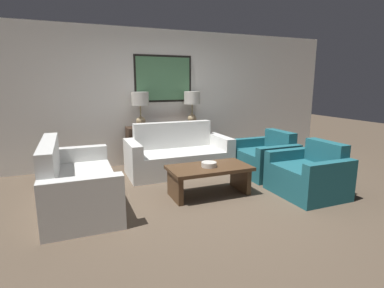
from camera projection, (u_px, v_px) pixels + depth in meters
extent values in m
plane|color=brown|center=(215.00, 202.00, 4.16)|extent=(20.00, 20.00, 0.00)
cube|color=silver|center=(163.00, 98.00, 6.11)|extent=(7.76, 0.10, 2.65)
cube|color=black|center=(163.00, 79.00, 5.98)|extent=(1.18, 0.01, 0.92)
cube|color=#4C7F56|center=(164.00, 79.00, 5.98)|extent=(1.10, 0.02, 0.84)
cube|color=#332319|center=(168.00, 145.00, 6.05)|extent=(1.62, 0.38, 0.78)
cylinder|color=tan|center=(141.00, 126.00, 5.77)|extent=(0.15, 0.15, 0.02)
sphere|color=tan|center=(141.00, 121.00, 5.75)|extent=(0.18, 0.18, 0.18)
cylinder|color=#8C7A51|center=(140.00, 111.00, 5.72)|extent=(0.02, 0.02, 0.21)
cylinder|color=#B2ADA3|center=(140.00, 99.00, 5.67)|extent=(0.33, 0.33, 0.25)
cylinder|color=tan|center=(192.00, 124.00, 6.16)|extent=(0.15, 0.15, 0.02)
sphere|color=tan|center=(192.00, 119.00, 6.14)|extent=(0.18, 0.18, 0.18)
cylinder|color=#8C7A51|center=(192.00, 109.00, 6.10)|extent=(0.02, 0.02, 0.21)
cylinder|color=#B2ADA3|center=(192.00, 98.00, 6.06)|extent=(0.33, 0.33, 0.25)
cube|color=silver|center=(181.00, 163.00, 5.38)|extent=(1.49, 0.70, 0.41)
cube|color=silver|center=(173.00, 145.00, 5.73)|extent=(1.49, 0.18, 0.89)
cube|color=silver|center=(133.00, 160.00, 5.14)|extent=(0.18, 0.88, 0.63)
cube|color=silver|center=(220.00, 152.00, 5.75)|extent=(0.18, 0.88, 0.63)
cube|color=silver|center=(88.00, 190.00, 4.04)|extent=(0.70, 1.49, 0.41)
cube|color=silver|center=(51.00, 176.00, 3.83)|extent=(0.18, 1.49, 0.89)
cube|color=silver|center=(83.00, 206.00, 3.23)|extent=(0.88, 0.18, 0.63)
cube|color=silver|center=(79.00, 167.00, 4.75)|extent=(0.88, 0.18, 0.63)
cube|color=#4C331E|center=(209.00, 168.00, 4.35)|extent=(1.19, 0.63, 0.05)
cube|color=#4C331E|center=(175.00, 187.00, 4.20)|extent=(0.07, 0.51, 0.38)
cube|color=#4C331E|center=(240.00, 178.00, 4.58)|extent=(0.07, 0.51, 0.38)
cylinder|color=beige|center=(209.00, 164.00, 4.31)|extent=(0.22, 0.22, 0.07)
cube|color=#1E5B66|center=(260.00, 163.00, 5.32)|extent=(0.66, 0.68, 0.44)
cube|color=#1E5B66|center=(279.00, 152.00, 5.44)|extent=(0.18, 0.68, 0.77)
cube|color=#1E5B66|center=(251.00, 153.00, 5.71)|extent=(0.84, 0.14, 0.60)
cube|color=#1E5B66|center=(279.00, 164.00, 4.96)|extent=(0.84, 0.14, 0.60)
cube|color=#1E5B66|center=(302.00, 181.00, 4.35)|extent=(0.66, 0.68, 0.44)
cube|color=#1E5B66|center=(325.00, 167.00, 4.47)|extent=(0.18, 0.68, 0.77)
cube|color=#1E5B66|center=(288.00, 168.00, 4.74)|extent=(0.84, 0.14, 0.60)
cube|color=#1E5B66|center=(329.00, 183.00, 4.00)|extent=(0.84, 0.14, 0.60)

